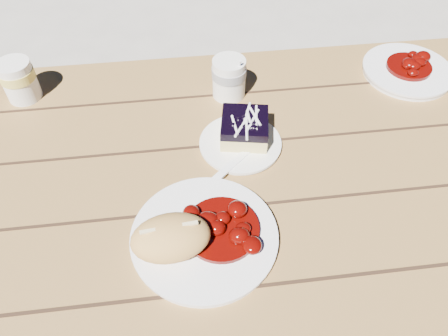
{
  "coord_description": "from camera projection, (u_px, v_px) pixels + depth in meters",
  "views": [
    {
      "loc": [
        0.13,
        -0.54,
        1.4
      ],
      "look_at": [
        0.2,
        -0.04,
        0.81
      ],
      "focal_mm": 35.0,
      "sensor_mm": 36.0,
      "label": 1
    }
  ],
  "objects": [
    {
      "name": "second_stew",
      "position": [
        411.0,
        61.0,
        1.04
      ],
      "size": [
        0.11,
        0.11,
        0.04
      ],
      "primitive_type": null,
      "color": "#530602",
      "rests_on": "second_plate"
    },
    {
      "name": "second_plate",
      "position": [
        407.0,
        71.0,
        1.06
      ],
      "size": [
        0.21,
        0.21,
        0.02
      ],
      "primitive_type": "cylinder",
      "color": "white",
      "rests_on": "picnic_table"
    },
    {
      "name": "ground",
      "position": [
        162.0,
        329.0,
        1.41
      ],
      "size": [
        60.0,
        60.0,
        0.0
      ],
      "primitive_type": "plane",
      "color": "#A49E94",
      "rests_on": "ground"
    },
    {
      "name": "bread_roll",
      "position": [
        171.0,
        238.0,
        0.7
      ],
      "size": [
        0.14,
        0.1,
        0.07
      ],
      "primitive_type": "ellipsoid",
      "rotation": [
        0.0,
        0.0,
        0.09
      ],
      "color": "tan",
      "rests_on": "main_plate"
    },
    {
      "name": "dessert_plate",
      "position": [
        240.0,
        144.0,
        0.9
      ],
      "size": [
        0.16,
        0.16,
        0.01
      ],
      "primitive_type": "cylinder",
      "color": "white",
      "rests_on": "picnic_table"
    },
    {
      "name": "coffee_cup",
      "position": [
        229.0,
        78.0,
        0.98
      ],
      "size": [
        0.07,
        0.07,
        0.09
      ],
      "primitive_type": "cylinder",
      "color": "white",
      "rests_on": "picnic_table"
    },
    {
      "name": "blueberry_cake",
      "position": [
        245.0,
        128.0,
        0.89
      ],
      "size": [
        0.11,
        0.11,
        0.05
      ],
      "rotation": [
        0.0,
        0.0,
        -0.19
      ],
      "color": "#E0CE7A",
      "rests_on": "dessert_plate"
    },
    {
      "name": "picnic_table",
      "position": [
        134.0,
        230.0,
        0.96
      ],
      "size": [
        2.0,
        1.55,
        0.75
      ],
      "color": "brown",
      "rests_on": "ground"
    },
    {
      "name": "goulash_stew",
      "position": [
        221.0,
        224.0,
        0.74
      ],
      "size": [
        0.13,
        0.13,
        0.04
      ],
      "primitive_type": null,
      "color": "#530602",
      "rests_on": "main_plate"
    },
    {
      "name": "second_cup",
      "position": [
        19.0,
        80.0,
        0.97
      ],
      "size": [
        0.07,
        0.07,
        0.09
      ],
      "primitive_type": "cylinder",
      "color": "white",
      "rests_on": "picnic_table"
    },
    {
      "name": "main_plate",
      "position": [
        204.0,
        237.0,
        0.75
      ],
      "size": [
        0.25,
        0.25,
        0.02
      ],
      "primitive_type": "cylinder",
      "color": "white",
      "rests_on": "picnic_table"
    },
    {
      "name": "fork_dessert",
      "position": [
        234.0,
        162.0,
        0.86
      ],
      "size": [
        0.14,
        0.13,
        0.0
      ],
      "primitive_type": null,
      "rotation": [
        0.0,
        0.0,
        -0.83
      ],
      "color": "white",
      "rests_on": "dessert_plate"
    }
  ]
}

